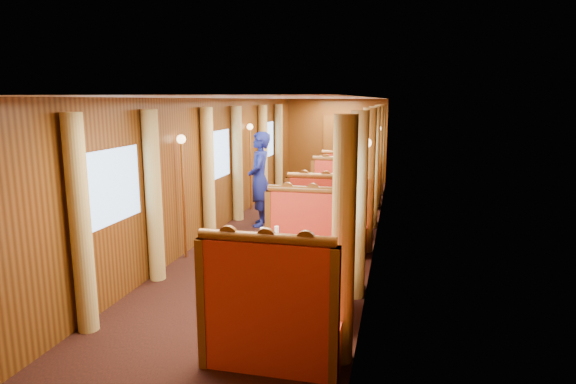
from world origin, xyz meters
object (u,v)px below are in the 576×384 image
(banquette_near_fwd, at_px, (271,323))
(rose_vase_mid, at_px, (334,186))
(fruit_plate, at_px, (319,260))
(banquette_far_fwd, at_px, (349,189))
(banquette_mid_aft, at_px, (341,202))
(banquette_mid_fwd, at_px, (327,228))
(tea_tray, at_px, (282,255))
(rose_vase_far, at_px, (353,162))
(steward, at_px, (260,179))
(teapot_right, at_px, (291,253))
(passenger, at_px, (340,188))
(table_near, at_px, (294,287))
(teapot_left, at_px, (277,251))
(teapot_back, at_px, (285,249))
(banquette_near_aft, at_px, (310,256))
(banquette_far_aft, at_px, (356,176))
(table_far, at_px, (353,184))
(table_mid, at_px, (335,216))

(banquette_near_fwd, bearing_deg, rose_vase_mid, 90.25)
(fruit_plate, bearing_deg, banquette_far_fwd, 92.86)
(banquette_mid_aft, relative_size, banquette_far_fwd, 1.00)
(fruit_plate, bearing_deg, banquette_mid_fwd, 96.66)
(tea_tray, xyz_separation_m, rose_vase_far, (0.13, 7.04, 0.17))
(steward, bearing_deg, teapot_right, 8.98)
(banquette_far_fwd, bearing_deg, passenger, -90.00)
(table_near, distance_m, banquette_near_fwd, 1.02)
(tea_tray, bearing_deg, steward, 109.69)
(rose_vase_far, bearing_deg, teapot_left, -91.40)
(teapot_back, distance_m, steward, 4.15)
(teapot_right, bearing_deg, rose_vase_far, 80.07)
(table_near, distance_m, banquette_near_aft, 1.02)
(teapot_back, xyz_separation_m, rose_vase_mid, (0.10, 3.51, 0.11))
(teapot_left, relative_size, teapot_back, 1.01)
(banquette_near_aft, bearing_deg, banquette_far_fwd, 90.00)
(banquette_far_fwd, height_order, rose_vase_far, banquette_far_fwd)
(table_near, bearing_deg, passenger, 90.00)
(banquette_near_fwd, xyz_separation_m, banquette_far_fwd, (0.00, 7.00, 0.00))
(fruit_plate, xyz_separation_m, rose_vase_far, (-0.32, 7.14, 0.16))
(banquette_far_fwd, relative_size, banquette_far_aft, 1.00)
(passenger, bearing_deg, rose_vase_far, 90.23)
(tea_tray, distance_m, steward, 4.19)
(teapot_right, distance_m, steward, 4.31)
(banquette_mid_fwd, xyz_separation_m, teapot_back, (-0.12, -2.46, 0.39))
(table_near, height_order, banquette_far_aft, banquette_far_aft)
(teapot_right, xyz_separation_m, passenger, (0.02, 4.42, -0.07))
(banquette_mid_aft, distance_m, tea_tray, 4.55)
(steward, bearing_deg, banquette_near_fwd, 5.57)
(teapot_right, relative_size, rose_vase_far, 0.43)
(steward, relative_size, passenger, 2.45)
(banquette_near_fwd, distance_m, banquette_far_aft, 9.03)
(banquette_near_fwd, xyz_separation_m, fruit_plate, (0.30, 0.89, 0.35))
(table_near, distance_m, teapot_right, 0.45)
(teapot_back, relative_size, fruit_plate, 0.69)
(table_far, relative_size, teapot_back, 6.56)
(banquette_far_fwd, distance_m, teapot_right, 6.10)
(table_far, xyz_separation_m, steward, (-1.55, -3.08, 0.56))
(table_mid, bearing_deg, rose_vase_far, 90.18)
(banquette_mid_aft, xyz_separation_m, teapot_right, (-0.02, -4.62, 0.39))
(banquette_mid_fwd, distance_m, banquette_far_aft, 5.53)
(banquette_mid_fwd, bearing_deg, banquette_far_fwd, 90.00)
(banquette_mid_fwd, bearing_deg, banquette_near_aft, -90.00)
(banquette_far_aft, bearing_deg, teapot_back, -90.84)
(banquette_near_aft, xyz_separation_m, rose_vase_mid, (-0.02, 2.53, 0.50))
(rose_vase_far, bearing_deg, banquette_mid_fwd, -89.86)
(tea_tray, relative_size, teapot_right, 2.17)
(banquette_far_fwd, height_order, passenger, banquette_far_fwd)
(banquette_near_aft, distance_m, tea_tray, 1.10)
(teapot_left, bearing_deg, banquette_near_aft, 59.36)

